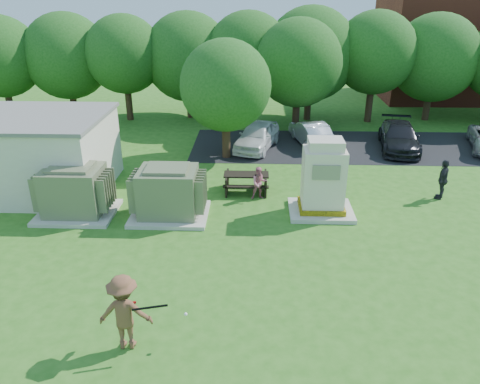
{
  "coord_description": "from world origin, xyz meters",
  "views": [
    {
      "loc": [
        0.59,
        -11.96,
        8.4
      ],
      "look_at": [
        0.0,
        4.0,
        1.3
      ],
      "focal_mm": 35.0,
      "sensor_mm": 36.0,
      "label": 1
    }
  ],
  "objects_px": {
    "picnic_table": "(246,180)",
    "car_white": "(257,136)",
    "generator_cabinet": "(323,182)",
    "car_dark": "(399,137)",
    "person_at_picnic": "(259,183)",
    "car_silver_a": "(311,133)",
    "transformer_right": "(169,193)",
    "person_walking_right": "(443,179)",
    "batter": "(125,312)",
    "transformer_left": "(75,192)"
  },
  "relations": [
    {
      "from": "person_at_picnic",
      "to": "picnic_table",
      "type": "bearing_deg",
      "value": 118.02
    },
    {
      "from": "person_at_picnic",
      "to": "car_white",
      "type": "bearing_deg",
      "value": 81.56
    },
    {
      "from": "batter",
      "to": "picnic_table",
      "type": "bearing_deg",
      "value": -107.43
    },
    {
      "from": "picnic_table",
      "to": "batter",
      "type": "distance_m",
      "value": 10.18
    },
    {
      "from": "person_walking_right",
      "to": "car_dark",
      "type": "xyz_separation_m",
      "value": [
        -0.01,
        6.59,
        -0.17
      ]
    },
    {
      "from": "generator_cabinet",
      "to": "car_white",
      "type": "relative_size",
      "value": 0.71
    },
    {
      "from": "generator_cabinet",
      "to": "car_dark",
      "type": "distance_m",
      "value": 9.74
    },
    {
      "from": "transformer_right",
      "to": "person_walking_right",
      "type": "height_order",
      "value": "transformer_right"
    },
    {
      "from": "transformer_left",
      "to": "car_white",
      "type": "distance_m",
      "value": 11.09
    },
    {
      "from": "car_silver_a",
      "to": "picnic_table",
      "type": "bearing_deg",
      "value": 49.0
    },
    {
      "from": "picnic_table",
      "to": "car_white",
      "type": "bearing_deg",
      "value": 85.64
    },
    {
      "from": "person_walking_right",
      "to": "car_white",
      "type": "xyz_separation_m",
      "value": [
        -7.87,
        6.4,
        -0.14
      ]
    },
    {
      "from": "generator_cabinet",
      "to": "person_at_picnic",
      "type": "relative_size",
      "value": 2.15
    },
    {
      "from": "person_at_picnic",
      "to": "car_silver_a",
      "type": "relative_size",
      "value": 0.36
    },
    {
      "from": "generator_cabinet",
      "to": "batter",
      "type": "bearing_deg",
      "value": -126.67
    },
    {
      "from": "car_white",
      "to": "person_walking_right",
      "type": "bearing_deg",
      "value": -22.44
    },
    {
      "from": "transformer_right",
      "to": "picnic_table",
      "type": "relative_size",
      "value": 1.53
    },
    {
      "from": "generator_cabinet",
      "to": "picnic_table",
      "type": "xyz_separation_m",
      "value": [
        -3.05,
        1.99,
        -0.82
      ]
    },
    {
      "from": "transformer_right",
      "to": "generator_cabinet",
      "type": "relative_size",
      "value": 0.98
    },
    {
      "from": "transformer_left",
      "to": "person_at_picnic",
      "type": "relative_size",
      "value": 2.1
    },
    {
      "from": "car_white",
      "to": "car_dark",
      "type": "relative_size",
      "value": 0.89
    },
    {
      "from": "transformer_right",
      "to": "car_dark",
      "type": "distance_m",
      "value": 14.23
    },
    {
      "from": "batter",
      "to": "person_at_picnic",
      "type": "xyz_separation_m",
      "value": [
        3.33,
        9.04,
        -0.31
      ]
    },
    {
      "from": "transformer_right",
      "to": "person_at_picnic",
      "type": "xyz_separation_m",
      "value": [
        3.54,
        1.76,
        -0.25
      ]
    },
    {
      "from": "transformer_left",
      "to": "batter",
      "type": "xyz_separation_m",
      "value": [
        3.91,
        -7.28,
        0.06
      ]
    },
    {
      "from": "transformer_right",
      "to": "person_at_picnic",
      "type": "relative_size",
      "value": 2.1
    },
    {
      "from": "generator_cabinet",
      "to": "transformer_right",
      "type": "bearing_deg",
      "value": -175.09
    },
    {
      "from": "transformer_right",
      "to": "generator_cabinet",
      "type": "bearing_deg",
      "value": 4.91
    },
    {
      "from": "batter",
      "to": "car_white",
      "type": "xyz_separation_m",
      "value": [
        3.21,
        15.77,
        -0.29
      ]
    },
    {
      "from": "person_at_picnic",
      "to": "car_silver_a",
      "type": "xyz_separation_m",
      "value": [
        2.94,
        7.68,
        -0.05
      ]
    },
    {
      "from": "batter",
      "to": "car_white",
      "type": "distance_m",
      "value": 16.1
    },
    {
      "from": "transformer_right",
      "to": "person_at_picnic",
      "type": "height_order",
      "value": "transformer_right"
    },
    {
      "from": "transformer_right",
      "to": "picnic_table",
      "type": "distance_m",
      "value": 3.91
    },
    {
      "from": "car_silver_a",
      "to": "car_dark",
      "type": "xyz_separation_m",
      "value": [
        4.8,
        -0.76,
        0.04
      ]
    },
    {
      "from": "car_silver_a",
      "to": "batter",
      "type": "bearing_deg",
      "value": 55.31
    },
    {
      "from": "transformer_right",
      "to": "batter",
      "type": "distance_m",
      "value": 7.28
    },
    {
      "from": "picnic_table",
      "to": "transformer_left",
      "type": "bearing_deg",
      "value": -159.36
    },
    {
      "from": "transformer_right",
      "to": "batter",
      "type": "xyz_separation_m",
      "value": [
        0.21,
        -7.28,
        0.06
      ]
    },
    {
      "from": "transformer_left",
      "to": "person_walking_right",
      "type": "height_order",
      "value": "transformer_left"
    },
    {
      "from": "transformer_right",
      "to": "person_at_picnic",
      "type": "distance_m",
      "value": 3.96
    },
    {
      "from": "generator_cabinet",
      "to": "car_dark",
      "type": "relative_size",
      "value": 0.63
    },
    {
      "from": "batter",
      "to": "car_silver_a",
      "type": "bearing_deg",
      "value": -112.26
    },
    {
      "from": "person_at_picnic",
      "to": "car_silver_a",
      "type": "height_order",
      "value": "person_at_picnic"
    },
    {
      "from": "transformer_left",
      "to": "person_at_picnic",
      "type": "xyz_separation_m",
      "value": [
        7.24,
        1.76,
        -0.25
      ]
    },
    {
      "from": "generator_cabinet",
      "to": "car_silver_a",
      "type": "bearing_deg",
      "value": 87.02
    },
    {
      "from": "transformer_left",
      "to": "car_silver_a",
      "type": "xyz_separation_m",
      "value": [
        10.18,
        9.44,
        -0.31
      ]
    },
    {
      "from": "transformer_left",
      "to": "person_at_picnic",
      "type": "distance_m",
      "value": 7.45
    },
    {
      "from": "transformer_right",
      "to": "generator_cabinet",
      "type": "xyz_separation_m",
      "value": [
        6.01,
        0.52,
        0.38
      ]
    },
    {
      "from": "car_dark",
      "to": "batter",
      "type": "bearing_deg",
      "value": -115.57
    },
    {
      "from": "person_walking_right",
      "to": "car_white",
      "type": "bearing_deg",
      "value": -98.62
    }
  ]
}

